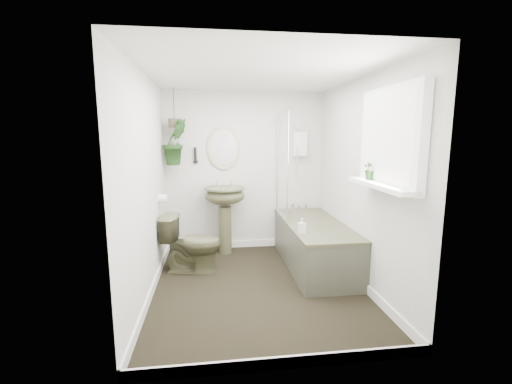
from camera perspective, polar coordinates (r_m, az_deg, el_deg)
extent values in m
cube|color=black|center=(3.99, 0.29, -15.56)|extent=(2.30, 2.80, 0.02)
cube|color=white|center=(3.67, 0.32, 19.39)|extent=(2.30, 2.80, 0.02)
cube|color=silver|center=(5.04, -1.85, 3.45)|extent=(2.30, 0.02, 2.30)
cube|color=silver|center=(2.29, 5.07, -3.89)|extent=(2.30, 0.02, 2.30)
cube|color=silver|center=(3.68, -17.88, 0.77)|extent=(0.02, 2.80, 2.30)
cube|color=silver|center=(3.98, 17.11, 1.42)|extent=(0.02, 2.80, 2.30)
cube|color=white|center=(3.96, 0.29, -14.77)|extent=(2.30, 2.80, 0.10)
cube|color=white|center=(5.09, 7.29, 7.95)|extent=(0.20, 0.10, 0.35)
ellipsoid|color=#C1B38C|center=(4.96, -5.44, 7.37)|extent=(0.46, 0.03, 0.62)
cylinder|color=black|center=(4.96, -10.07, 6.10)|extent=(0.04, 0.04, 0.22)
cylinder|color=white|center=(4.40, -15.33, -1.07)|extent=(0.11, 0.11, 0.11)
cube|color=white|center=(3.29, 21.49, 8.34)|extent=(0.08, 1.00, 0.90)
cube|color=white|center=(3.28, 19.98, 1.06)|extent=(0.18, 1.00, 0.04)
cube|color=white|center=(3.26, 20.79, 8.38)|extent=(0.01, 0.86, 0.76)
imported|color=#48492F|center=(4.35, -10.60, -8.36)|extent=(0.76, 0.52, 0.72)
imported|color=black|center=(3.49, 18.78, 3.70)|extent=(0.22, 0.20, 0.21)
imported|color=black|center=(4.81, -13.34, 8.12)|extent=(0.43, 0.41, 0.62)
imported|color=#343131|center=(3.91, 7.63, -5.58)|extent=(0.09, 0.09, 0.18)
cylinder|color=#4C3E30|center=(4.81, -13.45, 11.09)|extent=(0.16, 0.16, 0.12)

